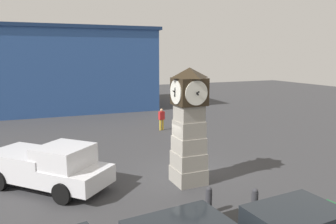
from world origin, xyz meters
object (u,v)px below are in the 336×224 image
Objects in this scene: bollard_near_tower at (302,208)px; bollard_far_row at (209,200)px; clock_tower at (189,127)px; bollard_mid_row at (255,202)px; pickup_truck at (47,166)px; pedestrian_near_bench at (162,118)px.

bollard_near_tower is 0.92× the size of bollard_far_row.
clock_tower is at bearing 77.07° from bollard_far_row.
pickup_truck is (-6.11, 5.33, 0.42)m from bollard_mid_row.
pickup_truck is (-5.46, 1.80, -1.48)m from clock_tower.
pedestrian_near_bench is (8.15, 7.62, -0.05)m from pickup_truck.
bollard_far_row is at bearing 147.21° from bollard_near_tower.
bollard_near_tower is at bearing -33.41° from bollard_mid_row.
clock_tower is 0.93× the size of pickup_truck.
bollard_mid_row is 8.12m from pickup_truck.
bollard_mid_row is at bearing -41.06° from pickup_truck.
bollard_mid_row is (0.66, -3.52, -1.90)m from clock_tower.
bollard_mid_row is 1.51m from bollard_far_row.
bollard_near_tower is at bearing -39.87° from pickup_truck.
bollard_far_row is at bearing -102.93° from clock_tower.
bollard_far_row is (-0.62, -2.72, -1.92)m from clock_tower.
bollard_mid_row is at bearing -79.46° from clock_tower.
bollard_near_tower is 9.62m from pickup_truck.
pedestrian_near_bench is at bearing 74.73° from bollard_far_row.
pickup_truck is at bearing -136.93° from pedestrian_near_bench.
clock_tower is at bearing 100.54° from bollard_mid_row.
clock_tower is 4.85× the size of bollard_mid_row.
bollard_mid_row is 0.64× the size of pedestrian_near_bench.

